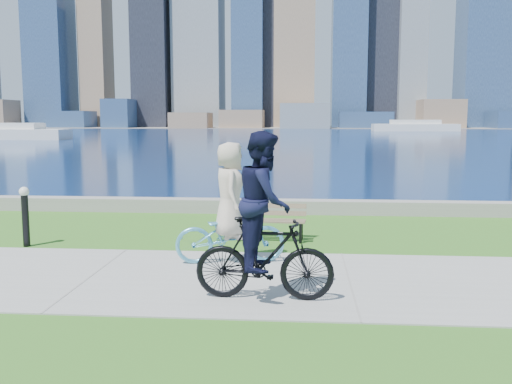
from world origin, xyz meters
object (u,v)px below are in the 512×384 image
Objects in this scene: cyclist_man at (264,230)px; cyclist_woman at (230,218)px; park_bench at (271,218)px; bollard_lamp at (25,212)px.

cyclist_woman is at bearing 22.36° from cyclist_man.
cyclist_man is at bearing -84.17° from park_bench.
cyclist_man reaches higher than park_bench.
cyclist_man is (0.13, -3.87, 0.53)m from park_bench.
bollard_lamp reaches higher than park_bench.
bollard_lamp is 4.20m from cyclist_woman.
park_bench is 1.25× the size of bollard_lamp.
cyclist_man is at bearing -31.10° from bollard_lamp.
cyclist_woman is (-0.58, -1.94, 0.33)m from park_bench.
bollard_lamp is 0.51× the size of cyclist_man.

